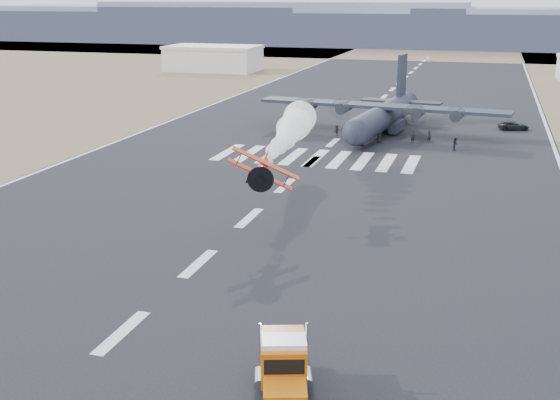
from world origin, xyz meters
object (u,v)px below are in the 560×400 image
at_px(crew_f, 293,134).
at_px(crew_g, 413,137).
at_px(transport_aircraft, 384,114).
at_px(crew_c, 336,130).
at_px(crew_e, 380,137).
at_px(semi_truck, 284,368).
at_px(hangar_left, 213,58).
at_px(aerobatic_biplane, 262,170).
at_px(crew_a, 429,136).
at_px(crew_h, 380,133).
at_px(crew_d, 345,130).
at_px(crew_b, 455,144).
at_px(support_vehicle, 514,126).

height_order(crew_f, crew_g, crew_f).
distance_m(transport_aircraft, crew_c, 8.12).
height_order(crew_e, crew_f, crew_f).
bearing_deg(crew_c, semi_truck, 57.71).
xyz_separation_m(hangar_left, aerobatic_biplane, (54.67, -125.30, 2.44)).
bearing_deg(crew_a, crew_h, 17.65).
bearing_deg(crew_a, crew_d, 16.31).
xyz_separation_m(crew_b, crew_f, (-22.56, 0.53, 0.06)).
relative_size(semi_truck, crew_b, 4.30).
relative_size(crew_a, crew_b, 0.96).
distance_m(aerobatic_biplane, crew_a, 46.01).
xyz_separation_m(crew_d, crew_g, (10.01, -1.52, -0.06)).
height_order(transport_aircraft, crew_b, transport_aircraft).
xyz_separation_m(aerobatic_biplane, crew_g, (8.02, 43.50, -4.99)).
distance_m(semi_truck, crew_c, 69.99).
height_order(support_vehicle, crew_b, crew_b).
height_order(hangar_left, transport_aircraft, transport_aircraft).
distance_m(support_vehicle, crew_e, 24.06).
xyz_separation_m(aerobatic_biplane, crew_a, (10.16, 44.59, -5.01)).
height_order(crew_a, crew_c, crew_a).
height_order(crew_a, crew_e, crew_e).
bearing_deg(hangar_left, transport_aircraft, -52.54).
relative_size(support_vehicle, crew_f, 2.46).
bearing_deg(crew_d, semi_truck, -14.82).
distance_m(transport_aircraft, crew_e, 8.48).
relative_size(support_vehicle, crew_b, 2.64).
xyz_separation_m(support_vehicle, crew_h, (-18.59, -13.02, 0.22)).
bearing_deg(crew_e, crew_b, -147.37).
distance_m(semi_truck, crew_a, 68.27).
bearing_deg(support_vehicle, crew_b, 139.27).
bearing_deg(aerobatic_biplane, crew_c, 86.17).
distance_m(support_vehicle, crew_f, 34.87).
bearing_deg(aerobatic_biplane, crew_d, 84.59).
distance_m(crew_e, crew_g, 4.68).
xyz_separation_m(crew_d, crew_h, (5.20, -0.35, -0.05)).
relative_size(support_vehicle, crew_a, 2.75).
bearing_deg(crew_f, semi_truck, -134.49).
xyz_separation_m(aerobatic_biplane, crew_e, (3.61, 41.93, -4.93)).
relative_size(aerobatic_biplane, crew_c, 3.50).
bearing_deg(crew_c, crew_h, 132.59).
bearing_deg(crew_a, aerobatic_biplane, 95.52).
xyz_separation_m(support_vehicle, crew_d, (-23.78, -12.67, 0.27)).
relative_size(hangar_left, transport_aircraft, 0.65).
height_order(hangar_left, crew_f, hangar_left).
bearing_deg(crew_g, hangar_left, -33.19).
bearing_deg(crew_a, crew_b, 148.23).
xyz_separation_m(hangar_left, crew_g, (62.69, -81.80, -2.56)).
bearing_deg(hangar_left, crew_h, -54.33).
bearing_deg(hangar_left, aerobatic_biplane, -66.43).
relative_size(aerobatic_biplane, support_vehicle, 1.23).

